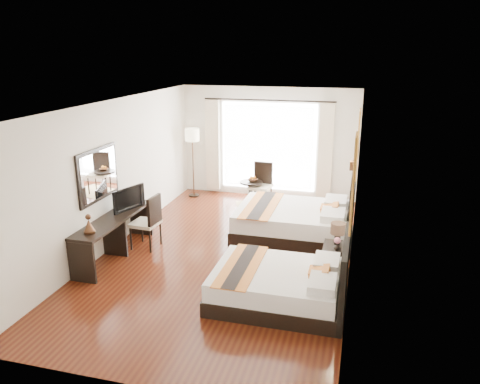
% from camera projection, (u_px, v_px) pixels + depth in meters
% --- Properties ---
extents(floor, '(4.50, 7.50, 0.01)m').
position_uv_depth(floor, '(228.00, 253.00, 8.84)').
color(floor, '#3B130A').
rests_on(floor, ground).
extents(ceiling, '(4.50, 7.50, 0.02)m').
position_uv_depth(ceiling, '(226.00, 104.00, 8.01)').
color(ceiling, white).
rests_on(ceiling, wall_headboard).
extents(wall_headboard, '(0.01, 7.50, 2.80)m').
position_uv_depth(wall_headboard, '(355.00, 191.00, 7.87)').
color(wall_headboard, silver).
rests_on(wall_headboard, floor).
extents(wall_desk, '(0.01, 7.50, 2.80)m').
position_uv_depth(wall_desk, '(115.00, 174.00, 8.97)').
color(wall_desk, silver).
rests_on(wall_desk, floor).
extents(wall_window, '(4.50, 0.01, 2.80)m').
position_uv_depth(wall_window, '(268.00, 143.00, 11.88)').
color(wall_window, silver).
rests_on(wall_window, floor).
extents(wall_entry, '(4.50, 0.01, 2.80)m').
position_uv_depth(wall_entry, '(127.00, 276.00, 4.96)').
color(wall_entry, silver).
rests_on(wall_entry, floor).
extents(window_glass, '(2.40, 0.02, 2.20)m').
position_uv_depth(window_glass, '(268.00, 147.00, 11.89)').
color(window_glass, white).
rests_on(window_glass, wall_window).
extents(sheer_curtain, '(2.30, 0.02, 2.10)m').
position_uv_depth(sheer_curtain, '(268.00, 147.00, 11.84)').
color(sheer_curtain, white).
rests_on(sheer_curtain, wall_window).
extents(drape_left, '(0.35, 0.14, 2.35)m').
position_uv_depth(drape_left, '(213.00, 145.00, 12.16)').
color(drape_left, '#BBAF91').
rests_on(drape_left, floor).
extents(drape_right, '(0.35, 0.14, 2.35)m').
position_uv_depth(drape_right, '(325.00, 152.00, 11.45)').
color(drape_right, '#BBAF91').
rests_on(drape_right, floor).
extents(art_panel_near, '(0.03, 0.50, 1.35)m').
position_uv_depth(art_panel_near, '(353.00, 184.00, 6.35)').
color(art_panel_near, maroon).
rests_on(art_panel_near, wall_headboard).
extents(art_panel_far, '(0.03, 0.50, 1.35)m').
position_uv_depth(art_panel_far, '(358.00, 146.00, 8.79)').
color(art_panel_far, maroon).
rests_on(art_panel_far, wall_headboard).
extents(wall_sconce, '(0.10, 0.14, 0.14)m').
position_uv_depth(wall_sconce, '(353.00, 165.00, 7.45)').
color(wall_sconce, '#442818').
rests_on(wall_sconce, wall_headboard).
extents(mirror_frame, '(0.04, 1.25, 0.95)m').
position_uv_depth(mirror_frame, '(98.00, 174.00, 8.35)').
color(mirror_frame, black).
rests_on(mirror_frame, wall_desk).
extents(mirror_glass, '(0.01, 1.12, 0.82)m').
position_uv_depth(mirror_glass, '(99.00, 175.00, 8.34)').
color(mirror_glass, white).
rests_on(mirror_glass, mirror_frame).
extents(bed_near, '(2.00, 1.56, 1.12)m').
position_uv_depth(bed_near, '(283.00, 284.00, 7.07)').
color(bed_near, black).
rests_on(bed_near, floor).
extents(bed_far, '(2.33, 1.81, 1.31)m').
position_uv_depth(bed_far, '(297.00, 221.00, 9.54)').
color(bed_far, black).
rests_on(bed_far, floor).
extents(nightstand, '(0.43, 0.53, 0.51)m').
position_uv_depth(nightstand, '(335.00, 259.00, 7.99)').
color(nightstand, black).
rests_on(nightstand, floor).
extents(table_lamp, '(0.25, 0.25, 0.40)m').
position_uv_depth(table_lamp, '(338.00, 230.00, 7.88)').
color(table_lamp, black).
rests_on(table_lamp, nightstand).
extents(vase, '(0.12, 0.12, 0.12)m').
position_uv_depth(vase, '(337.00, 248.00, 7.71)').
color(vase, black).
rests_on(vase, nightstand).
extents(console_desk, '(0.50, 2.20, 0.76)m').
position_uv_depth(console_desk, '(115.00, 236.00, 8.64)').
color(console_desk, black).
rests_on(console_desk, floor).
extents(television, '(0.34, 0.76, 0.44)m').
position_uv_depth(television, '(126.00, 198.00, 8.91)').
color(television, black).
rests_on(television, console_desk).
extents(bronze_figurine, '(0.23, 0.23, 0.29)m').
position_uv_depth(bronze_figurine, '(89.00, 225.00, 7.77)').
color(bronze_figurine, '#442818').
rests_on(bronze_figurine, console_desk).
extents(desk_chair, '(0.53, 0.53, 1.06)m').
position_uv_depth(desk_chair, '(147.00, 232.00, 9.01)').
color(desk_chair, '#BBAF90').
rests_on(desk_chair, floor).
extents(floor_lamp, '(0.36, 0.36, 1.77)m').
position_uv_depth(floor_lamp, '(192.00, 139.00, 11.79)').
color(floor_lamp, black).
rests_on(floor_lamp, floor).
extents(side_table, '(0.54, 0.54, 0.63)m').
position_uv_depth(side_table, '(251.00, 194.00, 11.36)').
color(side_table, black).
rests_on(side_table, floor).
extents(fruit_bowl, '(0.31, 0.31, 0.06)m').
position_uv_depth(fruit_bowl, '(253.00, 180.00, 11.27)').
color(fruit_bowl, '#402717').
rests_on(fruit_bowl, side_table).
extents(window_chair, '(0.54, 0.54, 1.07)m').
position_uv_depth(window_chair, '(261.00, 193.00, 11.37)').
color(window_chair, '#BBAF90').
rests_on(window_chair, floor).
extents(jute_rug, '(1.57, 1.31, 0.01)m').
position_uv_depth(jute_rug, '(264.00, 206.00, 11.42)').
color(jute_rug, tan).
rests_on(jute_rug, floor).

